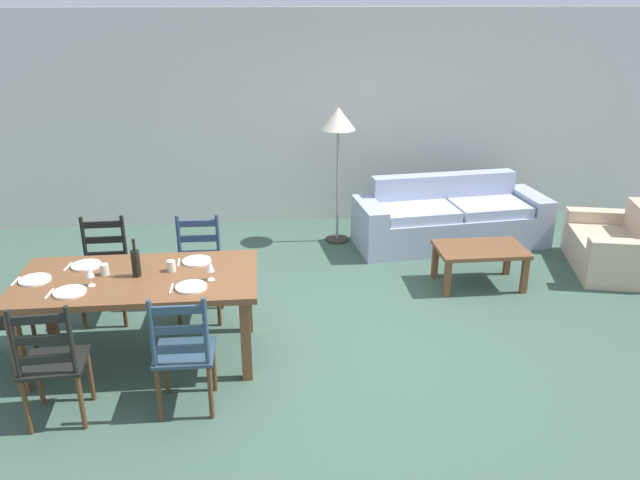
{
  "coord_description": "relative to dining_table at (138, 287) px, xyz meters",
  "views": [
    {
      "loc": [
        -0.52,
        -4.75,
        2.84
      ],
      "look_at": [
        -0.0,
        0.55,
        0.75
      ],
      "focal_mm": 35.19,
      "sensor_mm": 36.0,
      "label": 1
    }
  ],
  "objects": [
    {
      "name": "dinner_plate_far_right",
      "position": [
        0.45,
        0.25,
        0.1
      ],
      "size": [
        0.24,
        0.24,
        0.02
      ],
      "primitive_type": "cylinder",
      "color": "white",
      "rests_on": "dining_table"
    },
    {
      "name": "fork_far_left",
      "position": [
        -0.6,
        0.25,
        0.09
      ],
      "size": [
        0.03,
        0.17,
        0.01
      ],
      "primitive_type": "cube",
      "rotation": [
        0.0,
        0.0,
        -0.1
      ],
      "color": "silver",
      "rests_on": "dining_table"
    },
    {
      "name": "dining_chair_far_left",
      "position": [
        -0.45,
        0.78,
        -0.19
      ],
      "size": [
        0.43,
        0.41,
        0.96
      ],
      "color": "black",
      "rests_on": "ground_plane"
    },
    {
      "name": "coffee_table",
      "position": [
        3.23,
        1.12,
        -0.31
      ],
      "size": [
        0.9,
        0.56,
        0.42
      ],
      "color": "brown",
      "rests_on": "ground_plane"
    },
    {
      "name": "armchair_upholstered",
      "position": [
        4.89,
        1.35,
        -0.41
      ],
      "size": [
        1.04,
        1.31,
        0.72
      ],
      "color": "#C8AD90",
      "rests_on": "ground_plane"
    },
    {
      "name": "dinner_plate_head_west",
      "position": [
        -0.78,
        0.0,
        0.1
      ],
      "size": [
        0.24,
        0.24,
        0.02
      ],
      "primitive_type": "cylinder",
      "color": "white",
      "rests_on": "dining_table"
    },
    {
      "name": "dinner_plate_near_right",
      "position": [
        0.45,
        -0.25,
        0.1
      ],
      "size": [
        0.24,
        0.24,
        0.02
      ],
      "primitive_type": "cylinder",
      "color": "white",
      "rests_on": "dining_table"
    },
    {
      "name": "dining_chair_far_right",
      "position": [
        0.41,
        0.73,
        -0.19
      ],
      "size": [
        0.43,
        0.41,
        0.96
      ],
      "color": "navy",
      "rests_on": "ground_plane"
    },
    {
      "name": "fork_near_left",
      "position": [
        -0.6,
        -0.25,
        0.09
      ],
      "size": [
        0.03,
        0.17,
        0.01
      ],
      "primitive_type": "cube",
      "rotation": [
        0.0,
        0.0,
        -0.06
      ],
      "color": "silver",
      "rests_on": "dining_table"
    },
    {
      "name": "ground_plane",
      "position": [
        1.53,
        0.1,
        -0.67
      ],
      "size": [
        9.6,
        9.6,
        0.02
      ],
      "primitive_type": "cube",
      "color": "#3B5648"
    },
    {
      "name": "coffee_cup_secondary",
      "position": [
        -0.26,
        0.07,
        0.13
      ],
      "size": [
        0.07,
        0.07,
        0.09
      ],
      "primitive_type": "cylinder",
      "color": "beige",
      "rests_on": "dining_table"
    },
    {
      "name": "dinner_plate_far_left",
      "position": [
        -0.45,
        0.25,
        0.1
      ],
      "size": [
        0.24,
        0.24,
        0.02
      ],
      "primitive_type": "cylinder",
      "color": "white",
      "rests_on": "dining_table"
    },
    {
      "name": "wall_far",
      "position": [
        1.53,
        3.4,
        0.69
      ],
      "size": [
        9.6,
        0.16,
        2.7
      ],
      "primitive_type": "cube",
      "color": "silver",
      "rests_on": "ground_plane"
    },
    {
      "name": "dining_chair_near_right",
      "position": [
        0.42,
        -0.74,
        -0.19
      ],
      "size": [
        0.42,
        0.4,
        0.96
      ],
      "color": "#2B4155",
      "rests_on": "ground_plane"
    },
    {
      "name": "dining_chair_near_left",
      "position": [
        -0.47,
        -0.78,
        -0.19
      ],
      "size": [
        0.44,
        0.42,
        0.96
      ],
      "color": "black",
      "rests_on": "ground_plane"
    },
    {
      "name": "coffee_cup_primary",
      "position": [
        0.26,
        0.09,
        0.13
      ],
      "size": [
        0.07,
        0.07,
        0.09
      ],
      "primitive_type": "cylinder",
      "color": "beige",
      "rests_on": "dining_table"
    },
    {
      "name": "fork_head_west",
      "position": [
        -0.93,
        0.0,
        0.09
      ],
      "size": [
        0.02,
        0.17,
        0.01
      ],
      "primitive_type": "cube",
      "rotation": [
        0.0,
        0.0,
        -0.05
      ],
      "color": "silver",
      "rests_on": "dining_table"
    },
    {
      "name": "dining_table",
      "position": [
        0.0,
        0.0,
        0.0
      ],
      "size": [
        1.9,
        0.96,
        0.75
      ],
      "color": "brown",
      "rests_on": "ground_plane"
    },
    {
      "name": "wine_glass_near_left",
      "position": [
        -0.32,
        -0.13,
        0.2
      ],
      "size": [
        0.06,
        0.06,
        0.16
      ],
      "color": "white",
      "rests_on": "dining_table"
    },
    {
      "name": "standing_lamp",
      "position": [
        1.92,
        2.52,
        0.75
      ],
      "size": [
        0.4,
        0.4,
        1.64
      ],
      "color": "#332D28",
      "rests_on": "ground_plane"
    },
    {
      "name": "fork_near_right",
      "position": [
        0.3,
        -0.25,
        0.09
      ],
      "size": [
        0.02,
        0.17,
        0.01
      ],
      "primitive_type": "cube",
      "rotation": [
        0.0,
        0.0,
        0.0
      ],
      "color": "silver",
      "rests_on": "dining_table"
    },
    {
      "name": "wine_glass_near_right",
      "position": [
        0.59,
        -0.12,
        0.2
      ],
      "size": [
        0.06,
        0.06,
        0.16
      ],
      "color": "white",
      "rests_on": "dining_table"
    },
    {
      "name": "dinner_plate_near_left",
      "position": [
        -0.45,
        -0.25,
        0.1
      ],
      "size": [
        0.24,
        0.24,
        0.02
      ],
      "primitive_type": "cylinder",
      "color": "white",
      "rests_on": "dining_table"
    },
    {
      "name": "couch",
      "position": [
        3.27,
        2.33,
        -0.37
      ],
      "size": [
        2.35,
        1.03,
        0.8
      ],
      "color": "#9FA7BF",
      "rests_on": "ground_plane"
    },
    {
      "name": "wine_bottle",
      "position": [
        0.0,
        0.01,
        0.2
      ],
      "size": [
        0.07,
        0.07,
        0.32
      ],
      "color": "black",
      "rests_on": "dining_table"
    },
    {
      "name": "fork_far_right",
      "position": [
        0.3,
        0.25,
        0.09
      ],
      "size": [
        0.03,
        0.17,
        0.01
      ],
      "primitive_type": "cube",
      "rotation": [
        0.0,
        0.0,
        0.05
      ],
      "color": "silver",
      "rests_on": "dining_table"
    }
  ]
}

